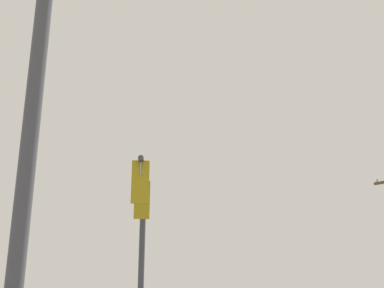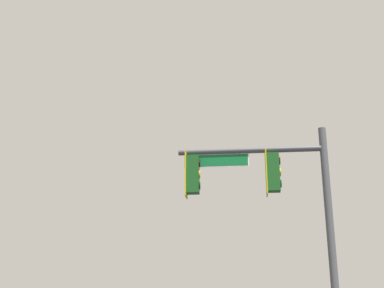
# 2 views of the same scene
# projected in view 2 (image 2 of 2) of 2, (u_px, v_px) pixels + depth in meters

# --- Properties ---
(signal_pole_near) EXTENTS (4.23, 0.54, 6.59)m
(signal_pole_near) POSITION_uv_depth(u_px,v_px,m) (271.00, 196.00, 14.80)
(signal_pole_near) COLOR #47474C
(signal_pole_near) RESTS_ON ground_plane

